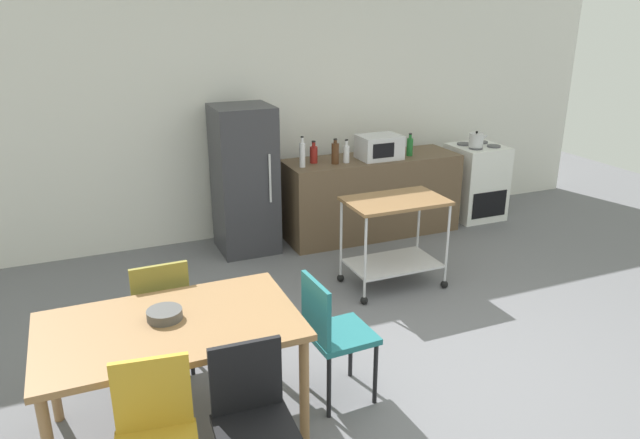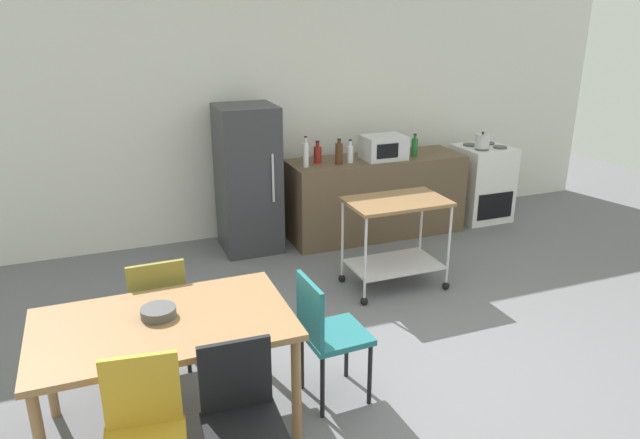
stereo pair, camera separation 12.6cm
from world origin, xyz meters
name	(u,v)px [view 1 (the left image)]	position (x,y,z in m)	size (l,w,h in m)	color
ground_plane	(424,368)	(0.00, 0.00, 0.00)	(12.00, 12.00, 0.00)	slate
back_wall	(277,105)	(0.00, 3.20, 1.45)	(8.40, 0.12, 2.90)	silver
kitchen_counter	(371,196)	(0.90, 2.60, 0.45)	(2.00, 0.64, 0.90)	brown
dining_table	(170,335)	(-1.77, 0.02, 0.67)	(1.50, 0.90, 0.75)	olive
chair_mustard	(156,437)	(-1.97, -0.65, 0.52)	(0.45, 0.45, 0.89)	gold
chair_teal	(332,330)	(-0.77, -0.06, 0.52)	(0.42, 0.42, 0.89)	#1E666B
chair_black	(253,417)	(-1.49, -0.69, 0.52)	(0.41, 0.41, 0.89)	black
chair_olive	(160,308)	(-1.74, 0.68, 0.52)	(0.41, 0.41, 0.89)	olive
stove_oven	(475,182)	(2.35, 2.62, 0.45)	(0.60, 0.61, 0.92)	white
refrigerator	(245,180)	(-0.55, 2.70, 0.78)	(0.60, 0.63, 1.55)	#333338
kitchen_cart	(394,228)	(0.46, 1.30, 0.57)	(0.91, 0.57, 0.85)	brown
bottle_vinegar	(302,154)	(0.03, 2.51, 1.04)	(0.06, 0.06, 0.33)	silver
bottle_soda	(314,154)	(0.20, 2.63, 1.00)	(0.08, 0.08, 0.24)	maroon
bottle_wine	(335,153)	(0.40, 2.51, 1.02)	(0.08, 0.08, 0.27)	#4C2D19
bottle_hot_sauce	(346,153)	(0.53, 2.51, 1.00)	(0.07, 0.07, 0.25)	silver
microwave	(379,147)	(0.94, 2.53, 1.03)	(0.46, 0.35, 0.26)	silver
bottle_olive_oil	(410,146)	(1.32, 2.52, 1.01)	(0.07, 0.07, 0.25)	#1E6628
fruit_bowl	(165,314)	(-1.78, 0.08, 0.78)	(0.21, 0.21, 0.06)	#4C4C4C
kettle	(476,140)	(2.23, 2.52, 1.00)	(0.24, 0.17, 0.19)	silver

